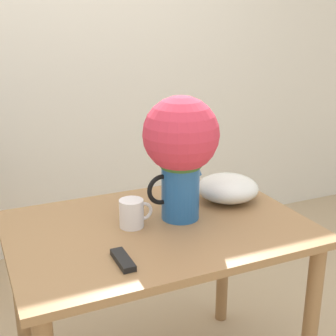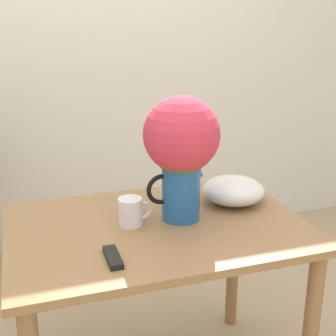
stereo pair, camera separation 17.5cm
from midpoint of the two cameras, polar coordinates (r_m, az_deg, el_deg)
wall_back at (r=3.06m, az=-8.80°, el=13.52°), size 8.00×0.05×2.60m
table at (r=1.85m, az=1.43°, el=-10.58°), size 1.12×0.77×0.78m
flower_vase at (r=1.74m, az=4.51°, el=2.68°), size 0.29×0.29×0.48m
coffee_mug at (r=1.76m, az=-1.68°, el=-5.40°), size 0.13×0.09×0.11m
white_bowl at (r=2.00m, az=10.45°, el=-2.73°), size 0.26×0.26×0.11m
remote_control at (r=1.54m, az=-3.47°, el=-10.90°), size 0.04×0.14×0.02m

